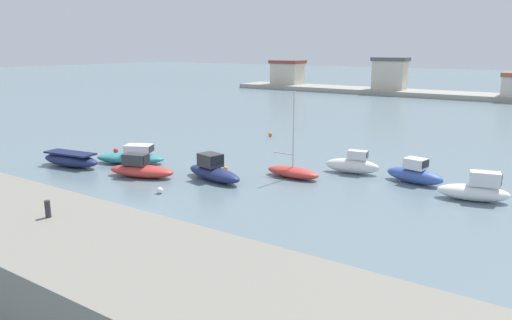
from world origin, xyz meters
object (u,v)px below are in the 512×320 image
object	(u,v)px
moored_boat_1	(132,157)
moored_boat_3	(213,171)
moored_boat_6	(415,174)
moored_boat_0	(71,160)
moored_boat_5	(353,165)
mooring_bollard	(48,209)
mooring_buoy_3	(270,134)
moored_boat_2	(141,169)
moored_boat_4	(293,172)
moored_boat_7	(475,190)
mooring_buoy_1	(225,169)
mooring_buoy_2	(160,190)
mooring_buoy_0	(116,151)

from	to	relation	value
moored_boat_1	moored_boat_3	world-z (taller)	moored_boat_3
moored_boat_3	moored_boat_6	distance (m)	13.87
moored_boat_3	moored_boat_0	bearing A→B (deg)	-152.46
moored_boat_1	moored_boat_5	xyz separation A→B (m)	(15.81, 7.10, 0.09)
mooring_bollard	moored_boat_1	world-z (taller)	mooring_bollard
moored_boat_3	mooring_buoy_3	xyz separation A→B (m)	(-5.91, 16.54, -0.43)
moored_boat_2	mooring_bollard	bearing A→B (deg)	-72.24
moored_boat_4	mooring_buoy_3	bearing A→B (deg)	129.14
moored_boat_5	moored_boat_1	bearing A→B (deg)	-166.47
moored_boat_7	mooring_buoy_1	world-z (taller)	moored_boat_7
moored_boat_4	mooring_buoy_2	size ratio (longest dim) A/B	14.65
moored_boat_4	mooring_buoy_0	xyz separation A→B (m)	(-17.01, -1.68, -0.21)
moored_boat_2	moored_boat_6	size ratio (longest dim) A/B	1.24
moored_boat_4	mooring_buoy_1	size ratio (longest dim) A/B	16.74
moored_boat_4	moored_boat_6	distance (m)	8.36
moored_boat_3	mooring_buoy_2	size ratio (longest dim) A/B	12.92
moored_boat_5	moored_boat_7	size ratio (longest dim) A/B	0.94
moored_boat_1	mooring_buoy_1	bearing A→B (deg)	-10.21
moored_boat_0	mooring_buoy_3	world-z (taller)	moored_boat_0
moored_boat_1	moored_boat_4	bearing A→B (deg)	-11.21
moored_boat_0	moored_boat_3	size ratio (longest dim) A/B	1.01
mooring_buoy_0	mooring_buoy_2	bearing A→B (deg)	-28.41
moored_boat_6	mooring_buoy_0	distance (m)	25.14
moored_boat_2	mooring_buoy_1	xyz separation A→B (m)	(3.99, 4.74, -0.38)
moored_boat_6	moored_boat_7	xyz separation A→B (m)	(4.20, -1.83, 0.00)
moored_boat_2	moored_boat_3	bearing A→B (deg)	7.47
mooring_buoy_0	mooring_bollard	bearing A→B (deg)	-45.20
mooring_bollard	moored_boat_0	distance (m)	20.53
moored_boat_4	moored_boat_7	xyz separation A→B (m)	(11.80, 1.65, 0.24)
moored_boat_5	moored_boat_0	bearing A→B (deg)	-161.68
moored_boat_6	mooring_buoy_3	bearing A→B (deg)	162.39
moored_boat_2	mooring_buoy_2	bearing A→B (deg)	-45.79
moored_boat_4	moored_boat_5	size ratio (longest dim) A/B	1.48
moored_boat_4	mooring_buoy_1	xyz separation A→B (m)	(-5.10, -1.27, -0.24)
mooring_buoy_2	moored_boat_1	bearing A→B (deg)	149.28
mooring_bollard	moored_boat_1	bearing A→B (deg)	130.09
moored_boat_3	mooring_buoy_0	distance (m)	12.91
moored_boat_6	moored_boat_3	bearing A→B (deg)	-138.63
moored_boat_5	mooring_buoy_0	bearing A→B (deg)	-175.99
moored_boat_7	mooring_buoy_3	xyz separation A→B (m)	(-21.97, 11.18, -0.44)
mooring_buoy_0	mooring_buoy_1	size ratio (longest dim) A/B	1.16
moored_boat_2	moored_boat_7	bearing A→B (deg)	2.20
moored_boat_6	moored_boat_0	bearing A→B (deg)	-145.98
moored_boat_4	mooring_buoy_2	bearing A→B (deg)	-120.91
moored_boat_1	mooring_buoy_1	distance (m)	8.03
mooring_bollard	mooring_buoy_0	world-z (taller)	mooring_bollard
moored_boat_3	moored_boat_2	bearing A→B (deg)	-142.52
moored_boat_1	moored_boat_5	distance (m)	17.33
moored_boat_5	mooring_buoy_2	distance (m)	14.22
mooring_bollard	moored_boat_4	world-z (taller)	moored_boat_4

